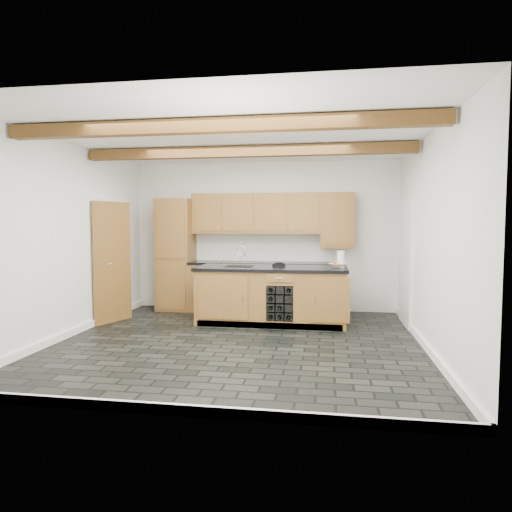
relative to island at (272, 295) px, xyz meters
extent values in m
plane|color=black|center=(-0.31, -1.28, -0.46)|extent=(5.00, 5.00, 0.00)
plane|color=white|center=(-0.31, 1.22, 0.94)|extent=(5.00, 0.00, 5.00)
plane|color=white|center=(-2.81, -1.28, 0.94)|extent=(0.00, 5.00, 5.00)
plane|color=white|center=(2.19, -1.28, 0.94)|extent=(0.00, 5.00, 5.00)
plane|color=white|center=(-0.31, -1.28, 2.34)|extent=(5.00, 5.00, 0.00)
cube|color=brown|center=(-0.31, -2.48, 2.24)|extent=(4.90, 0.15, 0.15)
cube|color=brown|center=(-0.31, -0.68, 2.24)|extent=(4.90, 0.15, 0.15)
cube|color=white|center=(-2.79, -1.28, -0.41)|extent=(0.04, 5.00, 0.10)
cube|color=white|center=(2.17, -1.28, -0.41)|extent=(0.04, 5.00, 0.10)
cube|color=white|center=(-0.31, -3.76, -0.41)|extent=(5.00, 0.04, 0.10)
cube|color=white|center=(-2.78, 0.02, 0.56)|extent=(0.06, 0.94, 2.04)
cube|color=#9C6932|center=(-2.63, -0.33, 0.54)|extent=(0.31, 0.77, 2.00)
cube|color=white|center=(2.16, 0.22, 0.56)|extent=(0.06, 0.98, 2.04)
cube|color=black|center=(2.19, 0.22, 0.54)|extent=(0.02, 0.86, 1.96)
cube|color=#9C6932|center=(-1.96, 0.92, 0.59)|extent=(0.65, 0.60, 2.10)
cube|color=#9C6932|center=(-0.33, 0.92, -0.02)|extent=(2.60, 0.60, 0.88)
cube|color=black|center=(-0.33, 0.92, 0.44)|extent=(2.64, 0.62, 0.05)
cube|color=white|center=(-0.33, 1.21, 0.73)|extent=(2.60, 0.02, 0.52)
cube|color=#9C6932|center=(-0.43, 1.04, 1.36)|extent=(2.40, 0.35, 0.75)
cube|color=#9C6932|center=(1.07, 1.04, 1.24)|extent=(0.60, 0.35, 1.00)
cube|color=#9C6932|center=(-0.01, 0.02, -0.02)|extent=(2.40, 0.90, 0.88)
cube|color=black|center=(-0.01, 0.02, 0.44)|extent=(2.46, 0.96, 0.05)
cube|color=#9C6932|center=(-0.73, -0.45, 0.02)|extent=(0.80, 0.02, 0.70)
cube|color=#9C6932|center=(0.94, -0.45, 0.02)|extent=(0.60, 0.02, 0.70)
cube|color=black|center=(0.17, -0.29, -0.06)|extent=(0.42, 0.30, 0.56)
cylinder|color=black|center=(0.17, -0.33, -0.13)|extent=(0.07, 0.26, 0.07)
cylinder|color=black|center=(0.31, -0.33, 0.15)|extent=(0.07, 0.26, 0.07)
cylinder|color=black|center=(0.03, -0.33, 0.01)|extent=(0.07, 0.26, 0.07)
cylinder|color=black|center=(0.03, -0.33, 0.15)|extent=(0.07, 0.26, 0.07)
cylinder|color=black|center=(0.03, -0.33, -0.27)|extent=(0.07, 0.26, 0.07)
cylinder|color=black|center=(0.03, -0.33, -0.13)|extent=(0.07, 0.26, 0.07)
cylinder|color=black|center=(0.17, -0.33, -0.27)|extent=(0.07, 0.26, 0.07)
cylinder|color=black|center=(0.31, -0.33, -0.27)|extent=(0.07, 0.26, 0.07)
cube|color=black|center=(-0.56, 0.02, 0.46)|extent=(0.45, 0.40, 0.02)
cylinder|color=silver|center=(-0.56, 0.20, 0.57)|extent=(0.02, 0.02, 0.20)
torus|color=silver|center=(-0.56, 0.20, 0.71)|extent=(0.18, 0.02, 0.18)
cylinder|color=silver|center=(-0.64, 0.20, 0.51)|extent=(0.02, 0.02, 0.08)
cylinder|color=silver|center=(-0.48, 0.20, 0.51)|extent=(0.02, 0.02, 0.08)
cube|color=black|center=(0.10, 0.15, 0.49)|extent=(0.23, 0.17, 0.04)
cylinder|color=black|center=(0.10, 0.15, 0.52)|extent=(0.13, 0.13, 0.02)
imported|color=silver|center=(1.06, 0.09, 0.50)|extent=(0.36, 0.36, 0.07)
sphere|color=#CF441B|center=(1.11, 0.09, 0.54)|extent=(0.07, 0.07, 0.07)
sphere|color=#F45215|center=(1.07, 0.14, 0.54)|extent=(0.07, 0.07, 0.07)
sphere|color=olive|center=(1.02, 0.12, 0.54)|extent=(0.07, 0.07, 0.07)
sphere|color=red|center=(1.02, 0.06, 0.54)|extent=(0.07, 0.07, 0.07)
sphere|color=#F8AA1C|center=(1.07, 0.04, 0.54)|extent=(0.07, 0.07, 0.07)
cylinder|color=white|center=(1.11, 0.08, 0.60)|extent=(0.12, 0.12, 0.27)
imported|color=white|center=(-1.10, 0.99, 0.51)|extent=(0.09, 0.09, 0.08)
camera|label=1|loc=(0.90, -7.40, 1.17)|focal=32.00mm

